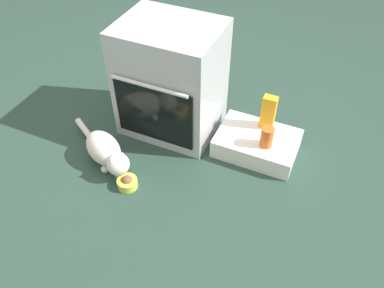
{
  "coord_description": "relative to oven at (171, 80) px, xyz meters",
  "views": [
    {
      "loc": [
        0.91,
        -1.45,
        1.87
      ],
      "look_at": [
        0.24,
        0.06,
        0.25
      ],
      "focal_mm": 36.37,
      "sensor_mm": 36.0,
      "label": 1
    }
  ],
  "objects": [
    {
      "name": "ground",
      "position": [
        0.08,
        -0.43,
        -0.38
      ],
      "size": [
        8.0,
        8.0,
        0.0
      ],
      "primitive_type": "plane",
      "color": "#284238"
    },
    {
      "name": "oven",
      "position": [
        0.0,
        0.0,
        0.0
      ],
      "size": [
        0.63,
        0.55,
        0.77
      ],
      "color": "#B7BABF",
      "rests_on": "ground"
    },
    {
      "name": "pantry_cabinet",
      "position": [
        0.63,
        -0.01,
        -0.32
      ],
      "size": [
        0.53,
        0.37,
        0.13
      ],
      "primitive_type": "cube",
      "color": "white",
      "rests_on": "ground"
    },
    {
      "name": "food_bowl",
      "position": [
        0.0,
        -0.64,
        -0.35
      ],
      "size": [
        0.13,
        0.13,
        0.08
      ],
      "color": "#D1D14C",
      "rests_on": "ground"
    },
    {
      "name": "cat",
      "position": [
        -0.21,
        -0.52,
        -0.27
      ],
      "size": [
        0.59,
        0.37,
        0.21
      ],
      "rotation": [
        0.0,
        0.0,
        -0.5
      ],
      "color": "silver",
      "rests_on": "ground"
    },
    {
      "name": "juice_carton",
      "position": [
        0.65,
        0.1,
        -0.13
      ],
      "size": [
        0.09,
        0.06,
        0.24
      ],
      "primitive_type": "cube",
      "color": "orange",
      "rests_on": "pantry_cabinet"
    },
    {
      "name": "sauce_jar",
      "position": [
        0.7,
        -0.07,
        -0.18
      ],
      "size": [
        0.08,
        0.08,
        0.14
      ],
      "primitive_type": "cylinder",
      "color": "#D16023",
      "rests_on": "pantry_cabinet"
    }
  ]
}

